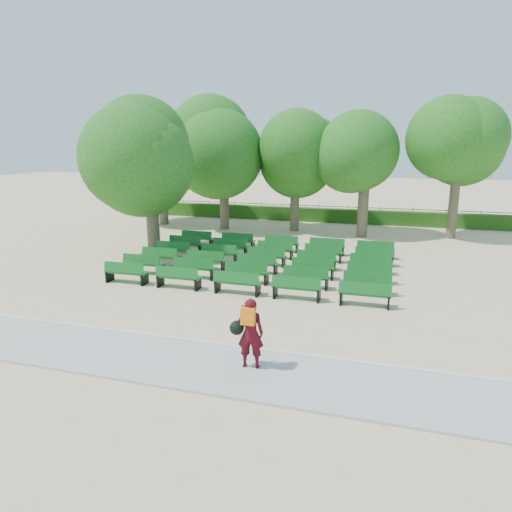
# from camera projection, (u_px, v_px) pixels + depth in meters

# --- Properties ---
(ground) EXTENTS (120.00, 120.00, 0.00)m
(ground) POSITION_uv_depth(u_px,v_px,m) (234.00, 276.00, 17.81)
(ground) COLOR #CAB086
(paving) EXTENTS (30.00, 2.20, 0.06)m
(paving) POSITION_uv_depth(u_px,v_px,m) (132.00, 356.00, 10.92)
(paving) COLOR #A9A9A4
(paving) RESTS_ON ground
(curb) EXTENTS (30.00, 0.12, 0.10)m
(curb) POSITION_uv_depth(u_px,v_px,m) (155.00, 337.00, 11.98)
(curb) COLOR silver
(curb) RESTS_ON ground
(hedge) EXTENTS (26.00, 0.70, 0.90)m
(hedge) POSITION_uv_depth(u_px,v_px,m) (303.00, 214.00, 30.74)
(hedge) COLOR #245215
(hedge) RESTS_ON ground
(fence) EXTENTS (26.00, 0.10, 1.02)m
(fence) POSITION_uv_depth(u_px,v_px,m) (304.00, 220.00, 31.22)
(fence) COLOR black
(fence) RESTS_ON ground
(tree_line) EXTENTS (21.80, 6.80, 7.04)m
(tree_line) POSITION_uv_depth(u_px,v_px,m) (290.00, 231.00, 27.12)
(tree_line) COLOR #25691C
(tree_line) RESTS_ON ground
(bench_array) EXTENTS (1.61, 0.51, 1.01)m
(bench_array) POSITION_uv_depth(u_px,v_px,m) (263.00, 267.00, 18.74)
(bench_array) COLOR #105D1C
(bench_array) RESTS_ON ground
(tree_among) EXTENTS (5.04, 5.04, 6.89)m
(tree_among) POSITION_uv_depth(u_px,v_px,m) (149.00, 154.00, 20.19)
(tree_among) COLOR brown
(tree_among) RESTS_ON ground
(person) EXTENTS (0.79, 0.50, 1.63)m
(person) POSITION_uv_depth(u_px,v_px,m) (249.00, 332.00, 10.14)
(person) COLOR #450912
(person) RESTS_ON ground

